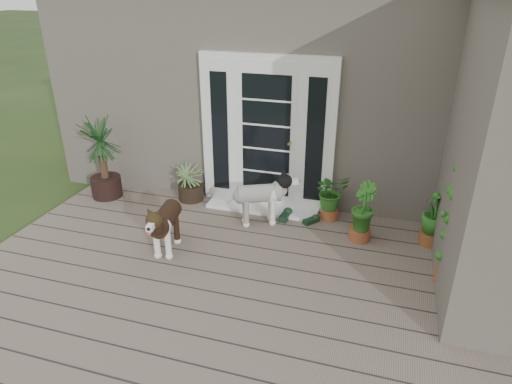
# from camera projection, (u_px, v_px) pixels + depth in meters

# --- Properties ---
(deck) EXTENTS (6.20, 4.60, 0.12)m
(deck) POSITION_uv_depth(u_px,v_px,m) (228.00, 299.00, 4.82)
(deck) COLOR #6B5B4C
(deck) RESTS_ON ground
(house_main) EXTENTS (7.40, 4.00, 3.10)m
(house_main) POSITION_uv_depth(u_px,v_px,m) (310.00, 80.00, 7.87)
(house_main) COLOR #665E54
(house_main) RESTS_ON ground
(door_unit) EXTENTS (1.90, 0.14, 2.15)m
(door_unit) POSITION_uv_depth(u_px,v_px,m) (267.00, 134.00, 6.30)
(door_unit) COLOR white
(door_unit) RESTS_ON deck
(door_step) EXTENTS (1.60, 0.40, 0.05)m
(door_step) POSITION_uv_depth(u_px,v_px,m) (262.00, 208.00, 6.57)
(door_step) COLOR white
(door_step) RESTS_ON deck
(brindle_dog) EXTENTS (0.45, 0.81, 0.64)m
(brindle_dog) POSITION_uv_depth(u_px,v_px,m) (166.00, 227.00, 5.46)
(brindle_dog) COLOR #311E12
(brindle_dog) RESTS_ON deck
(white_dog) EXTENTS (0.85, 0.63, 0.65)m
(white_dog) POSITION_uv_depth(u_px,v_px,m) (259.00, 202.00, 6.07)
(white_dog) COLOR beige
(white_dog) RESTS_ON deck
(spider_plant) EXTENTS (0.81, 0.81, 0.66)m
(spider_plant) POSITION_uv_depth(u_px,v_px,m) (190.00, 179.00, 6.74)
(spider_plant) COLOR #92BA72
(spider_plant) RESTS_ON deck
(yucca) EXTENTS (1.08, 1.08, 1.23)m
(yucca) POSITION_uv_depth(u_px,v_px,m) (102.00, 158.00, 6.72)
(yucca) COLOR #113313
(yucca) RESTS_ON deck
(herb_a) EXTENTS (0.65, 0.65, 0.60)m
(herb_a) POSITION_uv_depth(u_px,v_px,m) (331.00, 199.00, 6.20)
(herb_a) COLOR #255A19
(herb_a) RESTS_ON deck
(herb_b) EXTENTS (0.46, 0.46, 0.57)m
(herb_b) POSITION_uv_depth(u_px,v_px,m) (361.00, 220.00, 5.71)
(herb_b) COLOR #215618
(herb_b) RESTS_ON deck
(herb_c) EXTENTS (0.51, 0.51, 0.61)m
(herb_c) POSITION_uv_depth(u_px,v_px,m) (434.00, 222.00, 5.61)
(herb_c) COLOR #18551C
(herb_c) RESTS_ON deck
(sapling) EXTENTS (0.44, 0.44, 1.47)m
(sapling) POSITION_uv_depth(u_px,v_px,m) (459.00, 224.00, 4.68)
(sapling) COLOR #265E1A
(sapling) RESTS_ON deck
(clog_left) EXTENTS (0.19, 0.34, 0.10)m
(clog_left) POSITION_uv_depth(u_px,v_px,m) (286.00, 215.00, 6.31)
(clog_left) COLOR black
(clog_left) RESTS_ON deck
(clog_right) EXTENTS (0.27, 0.29, 0.08)m
(clog_right) POSITION_uv_depth(u_px,v_px,m) (311.00, 220.00, 6.20)
(clog_right) COLOR black
(clog_right) RESTS_ON deck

